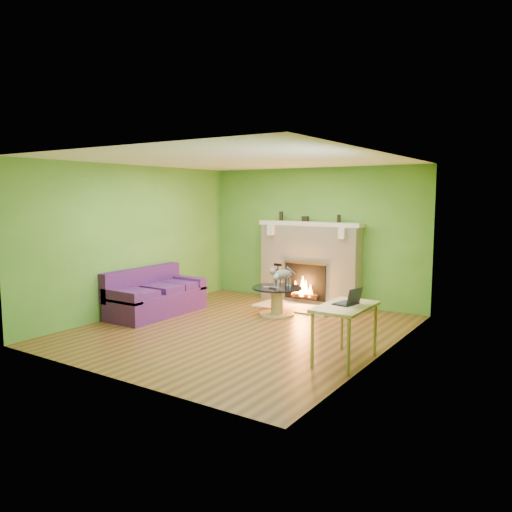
{
  "coord_description": "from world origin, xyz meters",
  "views": [
    {
      "loc": [
        4.36,
        -6.18,
        2.07
      ],
      "look_at": [
        0.03,
        0.4,
        1.11
      ],
      "focal_mm": 35.0,
      "sensor_mm": 36.0,
      "label": 1
    }
  ],
  "objects": [
    {
      "name": "floor",
      "position": [
        0.0,
        0.0,
        0.0
      ],
      "size": [
        5.0,
        5.0,
        0.0
      ],
      "primitive_type": "plane",
      "color": "#543118",
      "rests_on": "ground"
    },
    {
      "name": "ceiling",
      "position": [
        0.0,
        0.0,
        2.6
      ],
      "size": [
        5.0,
        5.0,
        0.0
      ],
      "primitive_type": "plane",
      "rotation": [
        3.14,
        0.0,
        0.0
      ],
      "color": "white",
      "rests_on": "wall_back"
    },
    {
      "name": "wall_back",
      "position": [
        0.0,
        2.5,
        1.3
      ],
      "size": [
        5.0,
        0.0,
        5.0
      ],
      "primitive_type": "plane",
      "rotation": [
        1.57,
        0.0,
        0.0
      ],
      "color": "#46832A",
      "rests_on": "floor"
    },
    {
      "name": "wall_front",
      "position": [
        0.0,
        -2.5,
        1.3
      ],
      "size": [
        5.0,
        0.0,
        5.0
      ],
      "primitive_type": "plane",
      "rotation": [
        -1.57,
        0.0,
        0.0
      ],
      "color": "#46832A",
      "rests_on": "floor"
    },
    {
      "name": "wall_left",
      "position": [
        -2.25,
        0.0,
        1.3
      ],
      "size": [
        0.0,
        5.0,
        5.0
      ],
      "primitive_type": "plane",
      "rotation": [
        1.57,
        0.0,
        1.57
      ],
      "color": "#46832A",
      "rests_on": "floor"
    },
    {
      "name": "wall_right",
      "position": [
        2.25,
        0.0,
        1.3
      ],
      "size": [
        0.0,
        5.0,
        5.0
      ],
      "primitive_type": "plane",
      "rotation": [
        1.57,
        0.0,
        -1.57
      ],
      "color": "#46832A",
      "rests_on": "floor"
    },
    {
      "name": "window_frame",
      "position": [
        2.24,
        -0.9,
        1.55
      ],
      "size": [
        0.0,
        1.2,
        1.2
      ],
      "primitive_type": "plane",
      "rotation": [
        1.57,
        0.0,
        -1.57
      ],
      "color": "silver",
      "rests_on": "wall_right"
    },
    {
      "name": "window_pane",
      "position": [
        2.23,
        -0.9,
        1.55
      ],
      "size": [
        0.0,
        1.06,
        1.06
      ],
      "primitive_type": "plane",
      "rotation": [
        1.57,
        0.0,
        -1.57
      ],
      "color": "white",
      "rests_on": "wall_right"
    },
    {
      "name": "fireplace",
      "position": [
        0.0,
        2.32,
        0.77
      ],
      "size": [
        2.1,
        0.46,
        1.58
      ],
      "color": "beige",
      "rests_on": "floor"
    },
    {
      "name": "hearth",
      "position": [
        0.0,
        1.8,
        0.01
      ],
      "size": [
        1.5,
        0.75,
        0.03
      ],
      "primitive_type": "cube",
      "color": "beige",
      "rests_on": "floor"
    },
    {
      "name": "mantel",
      "position": [
        0.0,
        2.3,
        1.54
      ],
      "size": [
        2.1,
        0.28,
        0.08
      ],
      "primitive_type": "cube",
      "color": "silver",
      "rests_on": "fireplace"
    },
    {
      "name": "sofa",
      "position": [
        -1.86,
        0.03,
        0.31
      ],
      "size": [
        0.85,
        1.78,
        0.8
      ],
      "color": "#3A1759",
      "rests_on": "floor"
    },
    {
      "name": "coffee_table",
      "position": [
        -0.03,
        1.15,
        0.28
      ],
      "size": [
        0.87,
        0.87,
        0.49
      ],
      "color": "tan",
      "rests_on": "floor"
    },
    {
      "name": "desk",
      "position": [
        1.95,
        -0.5,
        0.63
      ],
      "size": [
        0.56,
        0.97,
        0.72
      ],
      "color": "tan",
      "rests_on": "floor"
    },
    {
      "name": "cat",
      "position": [
        0.05,
        1.2,
        0.68
      ],
      "size": [
        0.38,
        0.62,
        0.37
      ],
      "primitive_type": null,
      "rotation": [
        0.0,
        0.0,
        -0.31
      ],
      "color": "#5D5D61",
      "rests_on": "coffee_table"
    },
    {
      "name": "remote_silver",
      "position": [
        -0.13,
        1.03,
        0.5
      ],
      "size": [
        0.18,
        0.09,
        0.02
      ],
      "primitive_type": "cube",
      "rotation": [
        0.0,
        0.0,
        0.3
      ],
      "color": "gray",
      "rests_on": "coffee_table"
    },
    {
      "name": "remote_black",
      "position": [
        -0.01,
        0.97,
        0.5
      ],
      "size": [
        0.16,
        0.1,
        0.02
      ],
      "primitive_type": "cube",
      "rotation": [
        0.0,
        0.0,
        -0.38
      ],
      "color": "black",
      "rests_on": "coffee_table"
    },
    {
      "name": "laptop",
      "position": [
        1.93,
        -0.45,
        0.83
      ],
      "size": [
        0.31,
        0.34,
        0.22
      ],
      "primitive_type": null,
      "rotation": [
        0.0,
        0.0,
        -0.17
      ],
      "color": "black",
      "rests_on": "desk"
    },
    {
      "name": "fire_tools",
      "position": [
        -0.49,
        1.95,
        0.41
      ],
      "size": [
        0.2,
        0.2,
        0.75
      ],
      "primitive_type": null,
      "color": "black",
      "rests_on": "hearth"
    },
    {
      "name": "mantel_vase_left",
      "position": [
        -0.64,
        2.33,
        1.67
      ],
      "size": [
        0.08,
        0.08,
        0.18
      ],
      "primitive_type": "cylinder",
      "color": "black",
      "rests_on": "mantel"
    },
    {
      "name": "mantel_vase_right",
      "position": [
        0.59,
        2.33,
        1.65
      ],
      "size": [
        0.07,
        0.07,
        0.14
      ],
      "primitive_type": "cylinder",
      "color": "black",
      "rests_on": "mantel"
    },
    {
      "name": "mantel_box",
      "position": [
        -0.11,
        2.33,
        1.63
      ],
      "size": [
        0.12,
        0.08,
        0.1
      ],
      "primitive_type": "cube",
      "color": "black",
      "rests_on": "mantel"
    }
  ]
}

